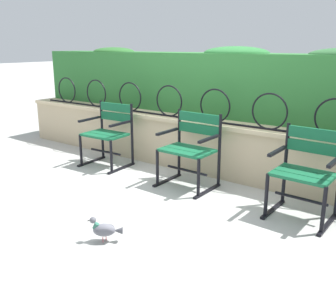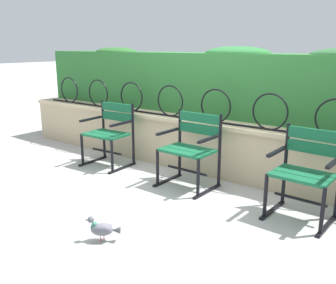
{
  "view_description": "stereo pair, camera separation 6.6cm",
  "coord_description": "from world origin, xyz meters",
  "px_view_note": "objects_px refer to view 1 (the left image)",
  "views": [
    {
      "loc": [
        2.39,
        -3.19,
        1.61
      ],
      "look_at": [
        0.0,
        0.09,
        0.55
      ],
      "focal_mm": 39.88,
      "sensor_mm": 36.0,
      "label": 1
    },
    {
      "loc": [
        2.44,
        -3.15,
        1.61
      ],
      "look_at": [
        0.0,
        0.09,
        0.55
      ],
      "focal_mm": 39.88,
      "sensor_mm": 36.0,
      "label": 2
    }
  ],
  "objects_px": {
    "park_chair_right": "(306,170)",
    "park_chair_centre": "(191,147)",
    "pigeon_near_chairs": "(105,229)",
    "park_chair_left": "(109,132)"
  },
  "relations": [
    {
      "from": "park_chair_left",
      "to": "park_chair_right",
      "type": "xyz_separation_m",
      "value": [
        2.66,
        -0.05,
        -0.0
      ]
    },
    {
      "from": "park_chair_left",
      "to": "park_chair_centre",
      "type": "bearing_deg",
      "value": -0.06
    },
    {
      "from": "park_chair_centre",
      "to": "pigeon_near_chairs",
      "type": "height_order",
      "value": "park_chair_centre"
    },
    {
      "from": "pigeon_near_chairs",
      "to": "park_chair_left",
      "type": "bearing_deg",
      "value": 133.53
    },
    {
      "from": "park_chair_centre",
      "to": "park_chair_right",
      "type": "distance_m",
      "value": 1.33
    },
    {
      "from": "park_chair_right",
      "to": "park_chair_centre",
      "type": "bearing_deg",
      "value": 177.7
    },
    {
      "from": "park_chair_centre",
      "to": "pigeon_near_chairs",
      "type": "relative_size",
      "value": 3.35
    },
    {
      "from": "park_chair_left",
      "to": "park_chair_centre",
      "type": "distance_m",
      "value": 1.33
    },
    {
      "from": "park_chair_left",
      "to": "pigeon_near_chairs",
      "type": "bearing_deg",
      "value": -46.47
    },
    {
      "from": "park_chair_centre",
      "to": "park_chair_right",
      "type": "bearing_deg",
      "value": -2.3
    }
  ]
}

